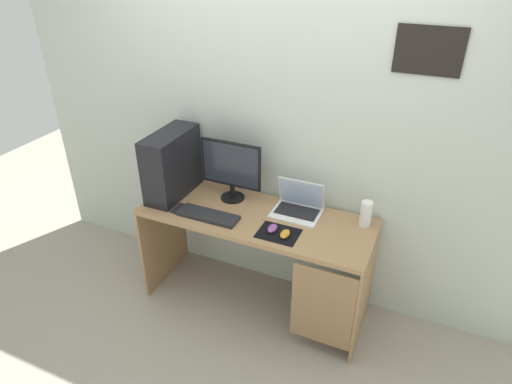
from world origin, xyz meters
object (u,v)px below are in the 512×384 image
(mouse_left, at_px, (272,228))
(cell_phone, at_px, (179,209))
(speaker, at_px, (366,214))
(mouse_right, at_px, (285,234))
(pc_tower, at_px, (172,164))
(keyboard, at_px, (208,215))
(monitor, at_px, (231,169))
(laptop, at_px, (298,206))

(mouse_left, bearing_deg, cell_phone, -178.72)
(speaker, bearing_deg, mouse_right, -142.05)
(pc_tower, height_order, mouse_right, pc_tower)
(keyboard, height_order, mouse_left, mouse_left)
(keyboard, bearing_deg, speaker, 18.55)
(monitor, relative_size, keyboard, 1.05)
(mouse_right, bearing_deg, keyboard, 179.48)
(mouse_left, bearing_deg, monitor, 148.02)
(monitor, height_order, laptop, monitor)
(mouse_right, height_order, cell_phone, mouse_right)
(keyboard, xyz_separation_m, mouse_left, (0.46, 0.02, 0.01))
(speaker, distance_m, keyboard, 1.03)
(monitor, bearing_deg, cell_phone, -134.59)
(pc_tower, distance_m, monitor, 0.43)
(monitor, distance_m, cell_phone, 0.45)
(laptop, bearing_deg, keyboard, -150.34)
(laptop, relative_size, mouse_left, 3.37)
(speaker, height_order, keyboard, speaker)
(speaker, relative_size, cell_phone, 1.33)
(cell_phone, bearing_deg, keyboard, -1.15)
(pc_tower, distance_m, laptop, 0.93)
(laptop, bearing_deg, mouse_right, -85.64)
(monitor, distance_m, mouse_left, 0.54)
(mouse_left, height_order, mouse_right, same)
(speaker, relative_size, mouse_left, 1.80)
(pc_tower, xyz_separation_m, laptop, (0.91, 0.12, -0.19))
(monitor, xyz_separation_m, speaker, (0.94, 0.05, -0.15))
(pc_tower, bearing_deg, mouse_left, -10.91)
(speaker, height_order, cell_phone, speaker)
(speaker, xyz_separation_m, mouse_right, (-0.43, -0.33, -0.06))
(monitor, bearing_deg, laptop, 2.45)
(pc_tower, distance_m, mouse_right, 0.97)
(laptop, height_order, keyboard, laptop)
(pc_tower, xyz_separation_m, mouse_left, (0.84, -0.16, -0.21))
(monitor, bearing_deg, speaker, 2.96)
(keyboard, bearing_deg, pc_tower, 154.51)
(speaker, bearing_deg, keyboard, -161.45)
(laptop, xyz_separation_m, speaker, (0.45, 0.03, 0.04))
(mouse_right, distance_m, cell_phone, 0.78)
(mouse_left, distance_m, cell_phone, 0.69)
(pc_tower, height_order, laptop, pc_tower)
(mouse_left, xyz_separation_m, cell_phone, (-0.69, -0.02, -0.02))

